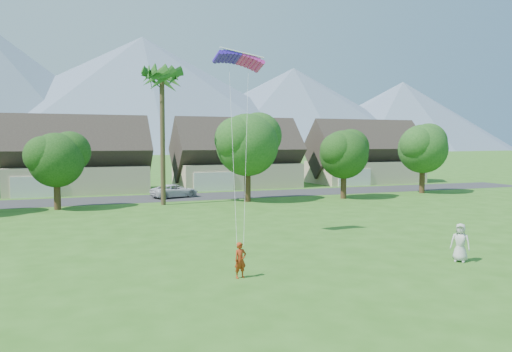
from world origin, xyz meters
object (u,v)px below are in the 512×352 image
parked_car (175,191)px  parafoil_kite (239,58)px  watcher (460,243)px  kite_flyer (240,260)px

parked_car → parafoil_kite: bearing=160.9°
watcher → parafoil_kite: parafoil_kite is taller
parafoil_kite → kite_flyer: bearing=-112.2°
kite_flyer → parafoil_kite: size_ratio=0.52×
watcher → parafoil_kite: (-8.04, 9.39, 9.74)m
kite_flyer → parked_car: kite_flyer is taller
kite_flyer → parked_car: size_ratio=0.31×
watcher → parked_car: watcher is taller
kite_flyer → parked_car: (3.59, 31.10, -0.08)m
parked_car → parafoil_kite: 24.90m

